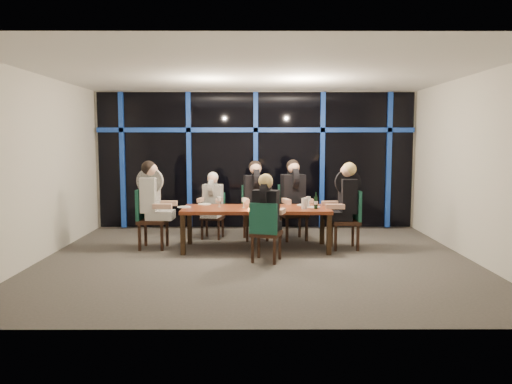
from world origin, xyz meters
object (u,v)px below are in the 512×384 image
chair_end_right (350,216)px  diner_far_mid (256,188)px  dining_table (256,211)px  diner_far_left (212,195)px  diner_end_right (345,193)px  diner_far_right (294,188)px  chair_end_left (148,215)px  diner_near_mid (266,204)px  chair_far_right (292,209)px  water_pitcher (304,204)px  chair_near_mid (265,229)px  wine_bottle (316,202)px  chair_far_left (214,213)px  chair_far_mid (255,209)px  diner_end_left (152,192)px

chair_end_right → diner_far_mid: diner_far_mid is taller
dining_table → diner_far_left: diner_far_left is taller
diner_far_mid → diner_end_right: size_ratio=1.00×
diner_far_left → diner_far_right: 1.60m
chair_end_left → diner_near_mid: bearing=-111.4°
chair_far_right → water_pitcher: (0.13, -1.11, 0.25)m
diner_far_right → chair_near_mid: bearing=-122.6°
chair_end_left → chair_near_mid: 2.33m
chair_end_right → diner_far_mid: size_ratio=1.03×
chair_far_right → wine_bottle: (0.33, -1.08, 0.27)m
chair_far_left → chair_near_mid: chair_near_mid is taller
chair_far_mid → diner_end_left: (-1.83, -0.89, 0.44)m
dining_table → diner_far_left: size_ratio=2.97×
chair_end_right → wine_bottle: bearing=-76.2°
dining_table → diner_far_left: bearing=131.1°
diner_end_left → wine_bottle: (2.89, -0.21, -0.16)m
diner_end_right → diner_end_left: bearing=-92.3°
dining_table → diner_end_left: (-1.85, 0.07, 0.34)m
chair_end_left → chair_end_right: (3.62, -0.04, -0.01)m
chair_end_left → diner_far_left: 1.43m
chair_far_right → diner_end_left: size_ratio=1.02×
diner_far_right → wine_bottle: bearing=-87.1°
diner_far_right → chair_end_right: bearing=-55.3°
diner_end_right → diner_far_left: bearing=-112.8°
chair_far_right → water_pitcher: size_ratio=5.65×
chair_end_left → wine_bottle: chair_end_left is taller
diner_far_right → water_pitcher: (0.11, -1.02, -0.17)m
chair_end_left → water_pitcher: bearing=-91.7°
chair_far_mid → diner_far_mid: size_ratio=1.03×
chair_near_mid → wine_bottle: size_ratio=3.31×
chair_end_left → wine_bottle: (2.98, -0.22, 0.26)m
chair_far_mid → diner_near_mid: diner_near_mid is taller
chair_far_right → diner_end_left: (-2.56, -0.87, 0.43)m
chair_far_left → chair_far_mid: size_ratio=0.85×
wine_bottle → diner_near_mid: bearing=-139.6°
chair_far_mid → diner_far_right: 0.87m
chair_end_right → diner_end_left: 3.56m
diner_far_left → diner_far_right: bearing=5.8°
diner_end_left → wine_bottle: 2.91m
chair_far_right → diner_near_mid: size_ratio=1.14×
chair_end_right → diner_near_mid: size_ratio=1.12×
chair_far_mid → chair_end_right: bearing=-37.3°
chair_end_right → chair_far_left: bearing=-113.7°
diner_end_left → water_pitcher: bearing=-91.8°
chair_end_left → diner_far_right: size_ratio=1.04×
diner_far_mid → water_pitcher: bearing=-59.5°
dining_table → water_pitcher: (0.84, -0.17, 0.16)m
diner_far_mid → diner_end_left: size_ratio=0.98×
diner_end_right → water_pitcher: size_ratio=5.46×
chair_far_left → diner_far_mid: size_ratio=0.87×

